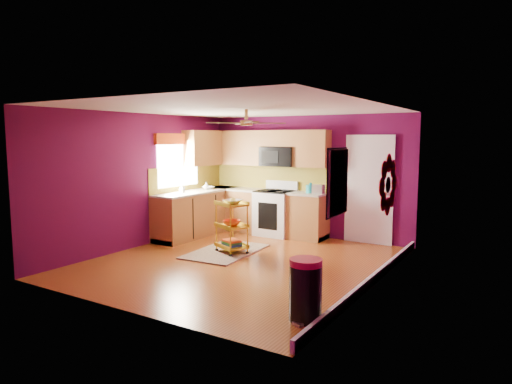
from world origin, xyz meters
The scene contains 18 objects.
ground centered at (0.00, 0.00, 0.00)m, with size 5.00×5.00×0.00m, color brown.
room_envelope centered at (0.03, 0.00, 1.63)m, with size 4.54×5.04×2.52m.
lower_cabinets centered at (-1.35, 1.82, 0.43)m, with size 2.81×2.31×0.94m.
electric_range centered at (-0.55, 2.17, 0.48)m, with size 0.76×0.66×1.13m.
upper_cabinetry centered at (-1.24, 2.17, 1.80)m, with size 2.80×2.30×1.26m.
left_window centered at (-2.22, 1.05, 1.74)m, with size 0.08×1.35×1.08m.
panel_door centered at (1.35, 2.47, 1.02)m, with size 0.95×0.11×2.15m.
right_wall_art centered at (2.23, -0.34, 1.44)m, with size 0.04×2.74×1.04m.
ceiling_fan centered at (0.00, 0.20, 2.29)m, with size 1.01×1.01×0.26m.
shag_rug centered at (-0.59, 0.42, 0.01)m, with size 0.99×1.61×0.02m, color black.
rolling_cart centered at (-0.45, 0.41, 0.52)m, with size 0.67×0.60×1.00m.
trash_can centered at (1.97, -1.63, 0.35)m, with size 0.47×0.47×0.70m.
teal_kettle centered at (0.23, 2.21, 1.02)m, with size 0.18×0.18×0.21m.
toaster centered at (0.40, 2.22, 1.03)m, with size 0.22×0.15×0.18m, color beige.
soap_bottle_a centered at (-2.01, 0.92, 1.03)m, with size 0.08×0.08×0.18m, color #EA3F72.
soap_bottle_b centered at (-1.94, 1.60, 1.02)m, with size 0.13×0.13×0.16m, color white.
counter_dish centered at (-1.94, 1.69, 0.97)m, with size 0.25×0.25×0.06m, color white.
counter_cup centered at (-2.05, 0.94, 0.98)m, with size 0.11×0.11×0.09m, color white.
Camera 1 is at (4.08, -6.11, 2.02)m, focal length 32.00 mm.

